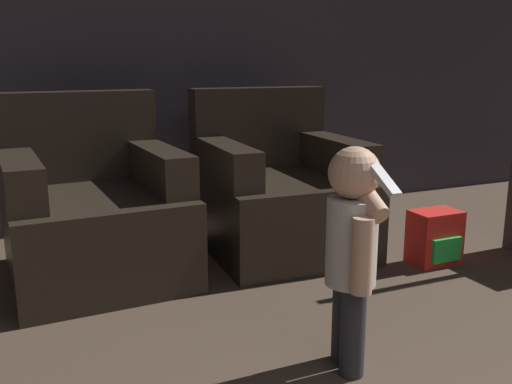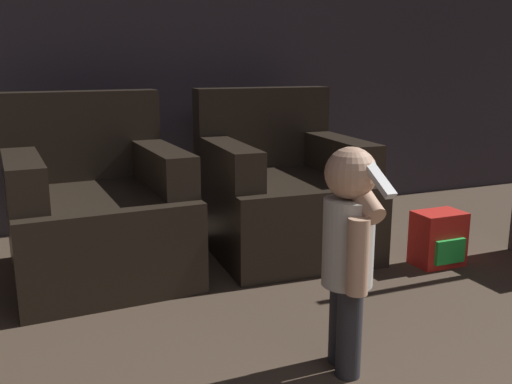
{
  "view_description": "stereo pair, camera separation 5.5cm",
  "coord_description": "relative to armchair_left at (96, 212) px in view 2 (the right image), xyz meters",
  "views": [
    {
      "loc": [
        -1.01,
        0.83,
        1.05
      ],
      "look_at": [
        -0.06,
        2.98,
        0.51
      ],
      "focal_mm": 40.0,
      "sensor_mm": 36.0,
      "label": 1
    },
    {
      "loc": [
        -0.96,
        0.8,
        1.05
      ],
      "look_at": [
        -0.06,
        2.98,
        0.51
      ],
      "focal_mm": 40.0,
      "sensor_mm": 36.0,
      "label": 2
    }
  ],
  "objects": [
    {
      "name": "armchair_left",
      "position": [
        0.0,
        0.0,
        0.0
      ],
      "size": [
        0.85,
        0.93,
        0.9
      ],
      "rotation": [
        0.0,
        0.0,
        0.05
      ],
      "color": "black",
      "rests_on": "ground_plane"
    },
    {
      "name": "person_toddler",
      "position": [
        0.66,
        -1.29,
        0.15
      ],
      "size": [
        0.17,
        0.31,
        0.78
      ],
      "rotation": [
        0.0,
        0.0,
        -1.83
      ],
      "color": "#28282D",
      "rests_on": "ground_plane"
    },
    {
      "name": "armchair_right",
      "position": [
        1.02,
        0.0,
        0.0
      ],
      "size": [
        0.85,
        0.93,
        0.9
      ],
      "rotation": [
        0.0,
        0.0,
        -0.04
      ],
      "color": "black",
      "rests_on": "ground_plane"
    },
    {
      "name": "wall_back",
      "position": [
        0.65,
        0.85,
        0.99
      ],
      "size": [
        8.4,
        0.05,
        2.6
      ],
      "color": "#3D3842",
      "rests_on": "ground_plane"
    },
    {
      "name": "toy_backpack",
      "position": [
        1.66,
        -0.57,
        -0.17
      ],
      "size": [
        0.25,
        0.19,
        0.29
      ],
      "color": "red",
      "rests_on": "ground_plane"
    }
  ]
}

